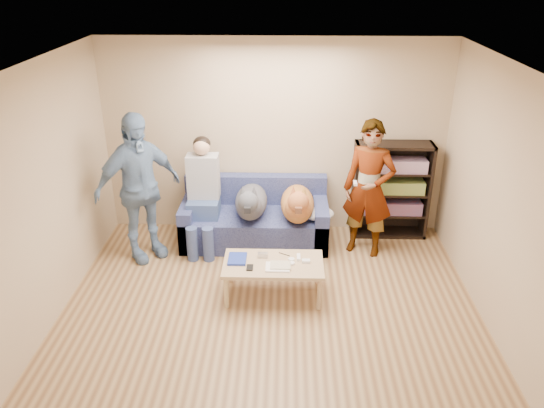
{
  "coord_description": "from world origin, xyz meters",
  "views": [
    {
      "loc": [
        0.15,
        -4.18,
        3.47
      ],
      "look_at": [
        0.0,
        1.2,
        0.95
      ],
      "focal_mm": 35.0,
      "sensor_mm": 36.0,
      "label": 1
    }
  ],
  "objects_px": {
    "sofa": "(255,221)",
    "coffee_table": "(273,266)",
    "person_seated": "(203,190)",
    "person_standing_left": "(138,188)",
    "camera_silver": "(263,255)",
    "dog_tan": "(298,204)",
    "bookshelf": "(391,188)",
    "dog_gray": "(251,202)",
    "person_standing_right": "(369,189)",
    "notebook_blue": "(237,259)"
  },
  "relations": [
    {
      "from": "sofa",
      "to": "coffee_table",
      "type": "xyz_separation_m",
      "value": [
        0.27,
        -1.29,
        0.09
      ]
    },
    {
      "from": "sofa",
      "to": "person_seated",
      "type": "distance_m",
      "value": 0.83
    },
    {
      "from": "person_standing_left",
      "to": "camera_silver",
      "type": "bearing_deg",
      "value": -65.08
    },
    {
      "from": "dog_tan",
      "to": "bookshelf",
      "type": "height_order",
      "value": "bookshelf"
    },
    {
      "from": "sofa",
      "to": "dog_gray",
      "type": "height_order",
      "value": "dog_gray"
    },
    {
      "from": "person_standing_right",
      "to": "camera_silver",
      "type": "height_order",
      "value": "person_standing_right"
    },
    {
      "from": "notebook_blue",
      "to": "person_seated",
      "type": "bearing_deg",
      "value": 115.48
    },
    {
      "from": "person_standing_left",
      "to": "dog_tan",
      "type": "relative_size",
      "value": 1.6
    },
    {
      "from": "person_standing_right",
      "to": "person_seated",
      "type": "xyz_separation_m",
      "value": [
        -2.08,
        0.13,
        -0.1
      ]
    },
    {
      "from": "coffee_table",
      "to": "bookshelf",
      "type": "xyz_separation_m",
      "value": [
        1.53,
        1.52,
        0.31
      ]
    },
    {
      "from": "person_seated",
      "to": "dog_gray",
      "type": "distance_m",
      "value": 0.63
    },
    {
      "from": "sofa",
      "to": "dog_gray",
      "type": "xyz_separation_m",
      "value": [
        -0.04,
        -0.18,
        0.36
      ]
    },
    {
      "from": "person_standing_left",
      "to": "notebook_blue",
      "type": "xyz_separation_m",
      "value": [
        1.25,
        -0.77,
        -0.5
      ]
    },
    {
      "from": "dog_gray",
      "to": "bookshelf",
      "type": "distance_m",
      "value": 1.89
    },
    {
      "from": "person_standing_right",
      "to": "sofa",
      "type": "height_order",
      "value": "person_standing_right"
    },
    {
      "from": "person_standing_right",
      "to": "sofa",
      "type": "distance_m",
      "value": 1.56
    },
    {
      "from": "person_standing_left",
      "to": "sofa",
      "type": "bearing_deg",
      "value": -21.85
    },
    {
      "from": "sofa",
      "to": "dog_tan",
      "type": "xyz_separation_m",
      "value": [
        0.55,
        -0.23,
        0.36
      ]
    },
    {
      "from": "sofa",
      "to": "camera_silver",
      "type": "bearing_deg",
      "value": -82.44
    },
    {
      "from": "camera_silver",
      "to": "person_standing_right",
      "type": "bearing_deg",
      "value": 35.46
    },
    {
      "from": "dog_tan",
      "to": "coffee_table",
      "type": "height_order",
      "value": "dog_tan"
    },
    {
      "from": "camera_silver",
      "to": "notebook_blue",
      "type": "bearing_deg",
      "value": -165.96
    },
    {
      "from": "person_seated",
      "to": "bookshelf",
      "type": "height_order",
      "value": "person_seated"
    },
    {
      "from": "person_standing_left",
      "to": "dog_tan",
      "type": "xyz_separation_m",
      "value": [
        1.93,
        0.23,
        -0.29
      ]
    },
    {
      "from": "bookshelf",
      "to": "dog_gray",
      "type": "bearing_deg",
      "value": -167.38
    },
    {
      "from": "person_standing_left",
      "to": "coffee_table",
      "type": "height_order",
      "value": "person_standing_left"
    },
    {
      "from": "person_standing_right",
      "to": "person_standing_left",
      "type": "xyz_separation_m",
      "value": [
        -2.8,
        -0.2,
        0.07
      ]
    },
    {
      "from": "notebook_blue",
      "to": "dog_tan",
      "type": "height_order",
      "value": "dog_tan"
    },
    {
      "from": "notebook_blue",
      "to": "coffee_table",
      "type": "relative_size",
      "value": 0.24
    },
    {
      "from": "person_standing_left",
      "to": "camera_silver",
      "type": "xyz_separation_m",
      "value": [
        1.53,
        -0.7,
        -0.49
      ]
    },
    {
      "from": "person_standing_right",
      "to": "person_standing_left",
      "type": "height_order",
      "value": "person_standing_left"
    },
    {
      "from": "sofa",
      "to": "dog_gray",
      "type": "distance_m",
      "value": 0.4
    },
    {
      "from": "person_standing_right",
      "to": "sofa",
      "type": "bearing_deg",
      "value": -169.08
    },
    {
      "from": "camera_silver",
      "to": "coffee_table",
      "type": "distance_m",
      "value": 0.18
    },
    {
      "from": "notebook_blue",
      "to": "dog_gray",
      "type": "relative_size",
      "value": 0.21
    },
    {
      "from": "person_standing_right",
      "to": "coffee_table",
      "type": "bearing_deg",
      "value": -117.06
    },
    {
      "from": "person_standing_right",
      "to": "notebook_blue",
      "type": "relative_size",
      "value": 6.69
    },
    {
      "from": "person_standing_left",
      "to": "coffee_table",
      "type": "relative_size",
      "value": 1.7
    },
    {
      "from": "person_standing_left",
      "to": "person_standing_right",
      "type": "bearing_deg",
      "value": -36.26
    },
    {
      "from": "dog_gray",
      "to": "coffee_table",
      "type": "distance_m",
      "value": 1.18
    },
    {
      "from": "camera_silver",
      "to": "coffee_table",
      "type": "bearing_deg",
      "value": -45.0
    },
    {
      "from": "dog_gray",
      "to": "coffee_table",
      "type": "bearing_deg",
      "value": -74.04
    },
    {
      "from": "person_seated",
      "to": "dog_tan",
      "type": "distance_m",
      "value": 1.22
    },
    {
      "from": "dog_tan",
      "to": "sofa",
      "type": "bearing_deg",
      "value": 157.61
    },
    {
      "from": "notebook_blue",
      "to": "dog_tan",
      "type": "relative_size",
      "value": 0.22
    },
    {
      "from": "notebook_blue",
      "to": "camera_silver",
      "type": "height_order",
      "value": "camera_silver"
    },
    {
      "from": "person_standing_right",
      "to": "person_seated",
      "type": "height_order",
      "value": "person_standing_right"
    },
    {
      "from": "person_standing_right",
      "to": "bookshelf",
      "type": "relative_size",
      "value": 1.34
    },
    {
      "from": "dog_tan",
      "to": "person_standing_left",
      "type": "bearing_deg",
      "value": -173.11
    },
    {
      "from": "person_seated",
      "to": "bookshelf",
      "type": "distance_m",
      "value": 2.48
    }
  ]
}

